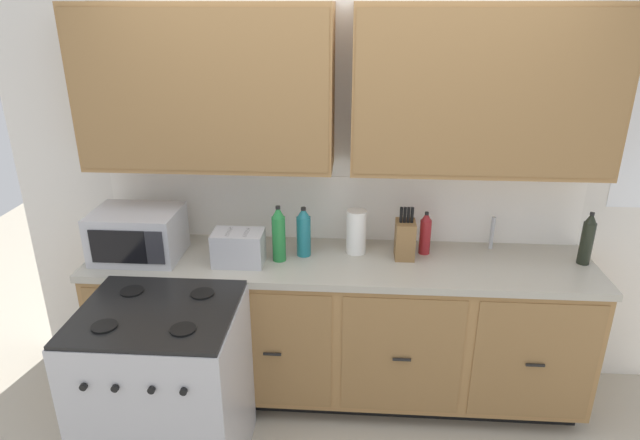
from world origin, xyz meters
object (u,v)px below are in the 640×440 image
(knife_block, at_px, (405,239))
(bottle_dark, at_px, (587,239))
(paper_towel_roll, at_px, (356,232))
(bottle_teal, at_px, (304,232))
(bottle_green, at_px, (279,234))
(bottle_red, at_px, (425,233))
(stove_range, at_px, (166,390))
(toaster, at_px, (239,248))
(microwave, at_px, (138,234))

(knife_block, bearing_deg, bottle_dark, -0.52)
(bottle_dark, bearing_deg, knife_block, 179.48)
(paper_towel_roll, height_order, bottle_dark, bottle_dark)
(paper_towel_roll, height_order, bottle_teal, bottle_teal)
(bottle_teal, bearing_deg, bottle_green, -150.17)
(bottle_red, bearing_deg, stove_range, -150.84)
(toaster, height_order, knife_block, knife_block)
(knife_block, height_order, bottle_green, bottle_green)
(toaster, height_order, bottle_dark, bottle_dark)
(microwave, xyz_separation_m, bottle_dark, (2.52, 0.08, 0.01))
(bottle_dark, xyz_separation_m, bottle_green, (-1.71, -0.08, 0.01))
(paper_towel_roll, xyz_separation_m, bottle_green, (-0.43, -0.14, 0.03))
(toaster, bearing_deg, bottle_red, 11.17)
(paper_towel_roll, xyz_separation_m, bottle_dark, (1.28, -0.06, 0.02))
(microwave, height_order, toaster, microwave)
(stove_range, bearing_deg, toaster, 61.93)
(microwave, xyz_separation_m, knife_block, (1.52, 0.09, -0.02))
(bottle_dark, distance_m, bottle_red, 0.88)
(stove_range, bearing_deg, microwave, 117.04)
(stove_range, distance_m, knife_block, 1.51)
(stove_range, height_order, paper_towel_roll, paper_towel_roll)
(bottle_dark, bearing_deg, stove_range, -163.13)
(toaster, distance_m, paper_towel_roll, 0.68)
(bottle_teal, bearing_deg, bottle_dark, -0.01)
(stove_range, height_order, toaster, toaster)
(stove_range, height_order, bottle_red, bottle_red)
(toaster, xyz_separation_m, bottle_dark, (1.93, 0.13, 0.05))
(stove_range, relative_size, paper_towel_roll, 3.65)
(paper_towel_roll, relative_size, bottle_teal, 0.88)
(bottle_red, bearing_deg, bottle_dark, -4.84)
(bottle_dark, relative_size, bottle_green, 0.94)
(knife_block, bearing_deg, toaster, -171.30)
(stove_range, relative_size, knife_block, 3.06)
(bottle_teal, xyz_separation_m, bottle_dark, (1.58, -0.00, 0.01))
(stove_range, distance_m, bottle_teal, 1.11)
(knife_block, distance_m, bottle_red, 0.14)
(microwave, xyz_separation_m, bottle_red, (1.64, 0.16, -0.01))
(knife_block, relative_size, bottle_red, 1.21)
(paper_towel_roll, bearing_deg, microwave, -173.48)
(knife_block, xyz_separation_m, bottle_teal, (-0.58, -0.01, 0.03))
(paper_towel_roll, distance_m, bottle_teal, 0.31)
(knife_block, bearing_deg, stove_range, -150.76)
(knife_block, xyz_separation_m, paper_towel_roll, (-0.28, 0.05, 0.01))
(bottle_green, bearing_deg, bottle_dark, 2.54)
(stove_range, xyz_separation_m, bottle_green, (0.51, 0.60, 0.62))
(microwave, bearing_deg, bottle_green, 0.44)
(bottle_green, bearing_deg, knife_block, 6.81)
(knife_block, distance_m, bottle_dark, 1.00)
(bottle_dark, bearing_deg, bottle_teal, 179.99)
(bottle_red, height_order, bottle_green, bottle_green)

